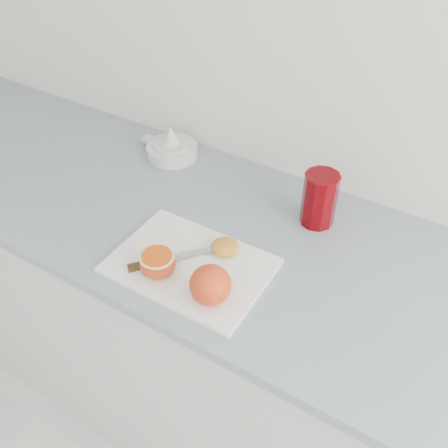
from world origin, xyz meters
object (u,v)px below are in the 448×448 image
counter (209,330)px  red_tumbler (319,201)px  citrus_juicer (171,148)px  cutting_board (190,266)px  half_orange (158,263)px

counter → red_tumbler: red_tumbler is taller
red_tumbler → citrus_juicer: bearing=173.8°
counter → citrus_juicer: size_ratio=12.11×
cutting_board → red_tumbler: (0.18, 0.30, 0.06)m
half_orange → red_tumbler: 0.42m
half_orange → red_tumbler: size_ratio=0.57×
citrus_juicer → half_orange: bearing=-57.0°
cutting_board → half_orange: 0.08m
half_orange → citrus_juicer: citrus_juicer is taller
cutting_board → citrus_juicer: (-0.31, 0.35, 0.02)m
counter → cutting_board: (0.06, -0.15, 0.45)m
cutting_board → citrus_juicer: citrus_juicer is taller
counter → citrus_juicer: citrus_juicer is taller
counter → cutting_board: bearing=-68.5°
red_tumbler → cutting_board: bearing=-120.3°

